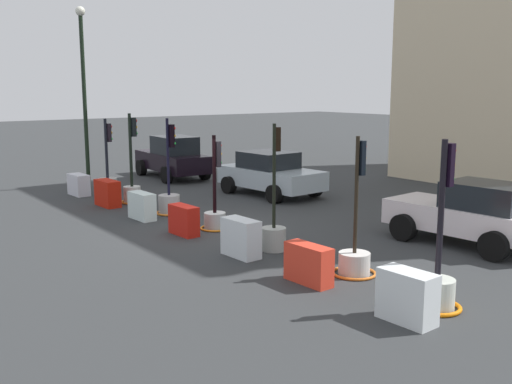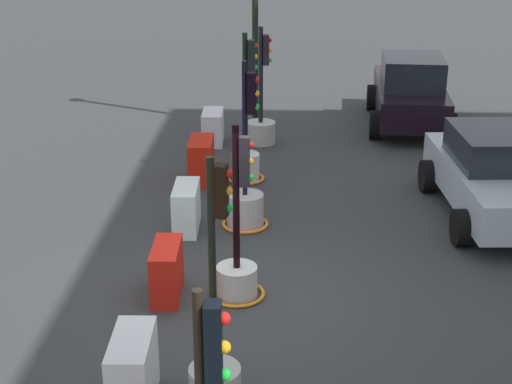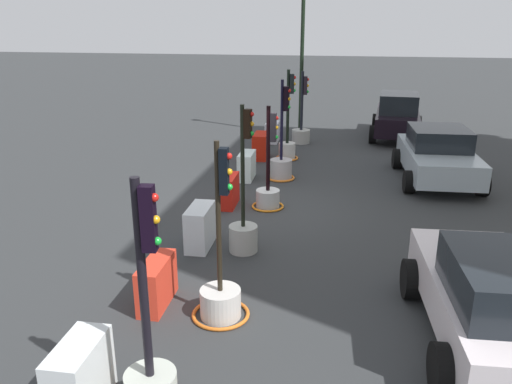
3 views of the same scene
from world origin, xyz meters
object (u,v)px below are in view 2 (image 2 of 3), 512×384
Objects in this scene: traffic_light_2 at (246,201)px; traffic_light_4 at (215,371)px; traffic_light_1 at (246,154)px; car_silver_hatchback at (499,175)px; construction_barrier_3 at (167,271)px; construction_barrier_0 at (213,127)px; construction_barrier_2 at (186,208)px; traffic_light_3 at (237,268)px; car_black_sedan at (410,92)px; traffic_light_0 at (261,122)px; construction_barrier_4 at (133,372)px; construction_barrier_1 at (201,160)px.

traffic_light_4 is (5.22, -0.03, 0.05)m from traffic_light_2.
traffic_light_1 is 0.73× the size of car_silver_hatchback.
construction_barrier_3 is at bearing -21.00° from traffic_light_2.
construction_barrier_2 is (5.05, 0.03, 0.02)m from construction_barrier_0.
traffic_light_3 is 0.58× the size of car_black_sedan.
construction_barrier_0 is 0.25× the size of car_silver_hatchback.
car_silver_hatchback is at bearing 99.06° from construction_barrier_2.
traffic_light_3 is (2.54, 0.03, -0.04)m from traffic_light_2.
car_silver_hatchback is (4.19, 4.48, 0.28)m from traffic_light_0.
construction_barrier_3 is 0.22× the size of car_black_sedan.
traffic_light_3 is 2.82m from construction_barrier_4.
traffic_light_3 is 9.87m from car_black_sedan.
traffic_light_3 is at bearing 0.67° from traffic_light_2.
traffic_light_4 reaches higher than construction_barrier_0.
construction_barrier_2 is 1.02× the size of construction_barrier_4.
construction_barrier_2 is at bearing -179.26° from construction_barrier_3.
traffic_light_0 is 10.12m from construction_barrier_4.
construction_barrier_3 is at bearing -179.58° from construction_barrier_4.
car_silver_hatchback is at bearing 7.48° from car_black_sedan.
traffic_light_3 is (7.44, -0.05, -0.07)m from traffic_light_0.
car_black_sedan reaches higher than construction_barrier_2.
construction_barrier_0 is at bearing -179.68° from construction_barrier_1.
traffic_light_2 is at bearing 24.47° from construction_barrier_1.
traffic_light_0 is at bearing 179.05° from traffic_light_2.
traffic_light_2 is 5.22m from traffic_light_4.
construction_barrier_4 is 8.08m from car_silver_hatchback.
traffic_light_1 is at bearing 170.05° from construction_barrier_3.
construction_barrier_0 is 10.03m from construction_barrier_4.
car_silver_hatchback is at bearing 70.62° from traffic_light_1.
traffic_light_0 is 1.05× the size of traffic_light_3.
traffic_light_4 is at bearing -0.37° from traffic_light_2.
traffic_light_0 reaches higher than construction_barrier_3.
construction_barrier_3 is at bearing -8.19° from traffic_light_0.
traffic_light_1 is 0.68× the size of car_black_sedan.
car_silver_hatchback is at bearing 120.68° from construction_barrier_3.
traffic_light_3 is 2.67× the size of construction_barrier_3.
traffic_light_3 is 5.59m from car_silver_hatchback.
traffic_light_3 is 2.51× the size of construction_barrier_2.
car_black_sedan is (-1.67, 3.71, 0.38)m from traffic_light_0.
construction_barrier_4 reaches higher than construction_barrier_0.
car_silver_hatchback is (-0.70, 4.56, 0.31)m from traffic_light_2.
construction_barrier_3 is (-2.63, -0.96, -0.13)m from traffic_light_4.
traffic_light_1 is 4.98m from car_silver_hatchback.
construction_barrier_0 is at bearing -167.71° from traffic_light_2.
construction_barrier_2 is at bearing 0.35° from construction_barrier_0.
car_black_sedan reaches higher than car_silver_hatchback.
car_silver_hatchback is at bearing 142.20° from traffic_light_4.
traffic_light_3 is at bearing 12.51° from construction_barrier_1.
traffic_light_4 is 5.13m from construction_barrier_2.
traffic_light_1 is at bearing 160.51° from construction_barrier_2.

